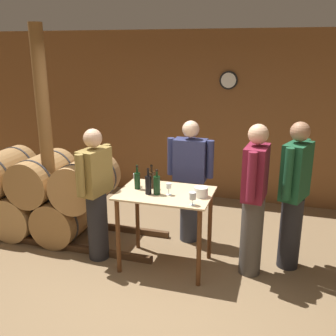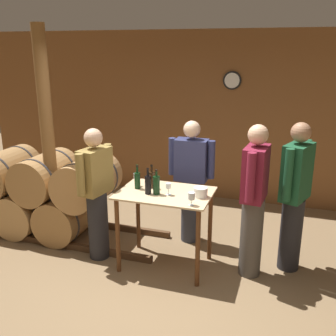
# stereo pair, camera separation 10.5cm
# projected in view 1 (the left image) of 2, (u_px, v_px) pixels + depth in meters

# --- Properties ---
(ground_plane) EXTENTS (14.00, 14.00, 0.00)m
(ground_plane) POSITION_uv_depth(u_px,v_px,m) (149.00, 295.00, 4.03)
(ground_plane) COLOR brown
(back_wall) EXTENTS (8.40, 0.08, 2.70)m
(back_wall) POSITION_uv_depth(u_px,v_px,m) (209.00, 117.00, 6.32)
(back_wall) COLOR brown
(back_wall) RESTS_ON ground_plane
(barrel_rack) EXTENTS (3.85, 0.84, 1.11)m
(barrel_rack) POSITION_uv_depth(u_px,v_px,m) (35.00, 195.00, 5.25)
(barrel_rack) COLOR #4C331E
(barrel_rack) RESTS_ON ground_plane
(tasting_table) EXTENTS (1.03, 0.71, 0.90)m
(tasting_table) POSITION_uv_depth(u_px,v_px,m) (165.00, 207.00, 4.37)
(tasting_table) COLOR #D1B284
(tasting_table) RESTS_ON ground_plane
(wooden_post) EXTENTS (0.16, 0.16, 2.70)m
(wooden_post) POSITION_uv_depth(u_px,v_px,m) (46.00, 140.00, 4.78)
(wooden_post) COLOR brown
(wooden_post) RESTS_ON ground_plane
(wine_bottle_far_left) EXTENTS (0.07, 0.07, 0.28)m
(wine_bottle_far_left) POSITION_uv_depth(u_px,v_px,m) (137.00, 180.00, 4.40)
(wine_bottle_far_left) COLOR black
(wine_bottle_far_left) RESTS_ON tasting_table
(wine_bottle_left) EXTENTS (0.07, 0.07, 0.27)m
(wine_bottle_left) POSITION_uv_depth(u_px,v_px,m) (152.00, 179.00, 4.43)
(wine_bottle_left) COLOR black
(wine_bottle_left) RESTS_ON tasting_table
(wine_bottle_center) EXTENTS (0.07, 0.07, 0.29)m
(wine_bottle_center) POSITION_uv_depth(u_px,v_px,m) (148.00, 184.00, 4.24)
(wine_bottle_center) COLOR black
(wine_bottle_center) RESTS_ON tasting_table
(wine_bottle_right) EXTENTS (0.07, 0.07, 0.28)m
(wine_bottle_right) POSITION_uv_depth(u_px,v_px,m) (157.00, 185.00, 4.23)
(wine_bottle_right) COLOR black
(wine_bottle_right) RESTS_ON tasting_table
(wine_glass_near_left) EXTENTS (0.06, 0.06, 0.15)m
(wine_glass_near_left) POSITION_uv_depth(u_px,v_px,m) (136.00, 177.00, 4.48)
(wine_glass_near_left) COLOR silver
(wine_glass_near_left) RESTS_ON tasting_table
(wine_glass_near_center) EXTENTS (0.06, 0.06, 0.13)m
(wine_glass_near_center) POSITION_uv_depth(u_px,v_px,m) (169.00, 187.00, 4.22)
(wine_glass_near_center) COLOR silver
(wine_glass_near_center) RESTS_ON tasting_table
(wine_glass_near_right) EXTENTS (0.07, 0.07, 0.14)m
(wine_glass_near_right) POSITION_uv_depth(u_px,v_px,m) (193.00, 196.00, 3.94)
(wine_glass_near_right) COLOR silver
(wine_glass_near_right) RESTS_ON tasting_table
(ice_bucket) EXTENTS (0.15, 0.15, 0.11)m
(ice_bucket) POSITION_uv_depth(u_px,v_px,m) (201.00, 192.00, 4.18)
(ice_bucket) COLOR white
(ice_bucket) RESTS_ON tasting_table
(person_host) EXTENTS (0.25, 0.59, 1.69)m
(person_host) POSITION_uv_depth(u_px,v_px,m) (254.00, 198.00, 4.17)
(person_host) COLOR #4C4742
(person_host) RESTS_ON ground_plane
(person_visitor_with_scarf) EXTENTS (0.59, 0.24, 1.58)m
(person_visitor_with_scarf) POSITION_uv_depth(u_px,v_px,m) (190.00, 179.00, 4.95)
(person_visitor_with_scarf) COLOR #333847
(person_visitor_with_scarf) RESTS_ON ground_plane
(person_visitor_bearded) EXTENTS (0.29, 0.58, 1.58)m
(person_visitor_bearded) POSITION_uv_depth(u_px,v_px,m) (96.00, 193.00, 4.51)
(person_visitor_bearded) COLOR #232328
(person_visitor_bearded) RESTS_ON ground_plane
(person_visitor_near_door) EXTENTS (0.34, 0.56, 1.69)m
(person_visitor_near_door) POSITION_uv_depth(u_px,v_px,m) (294.00, 194.00, 4.30)
(person_visitor_near_door) COLOR #232328
(person_visitor_near_door) RESTS_ON ground_plane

